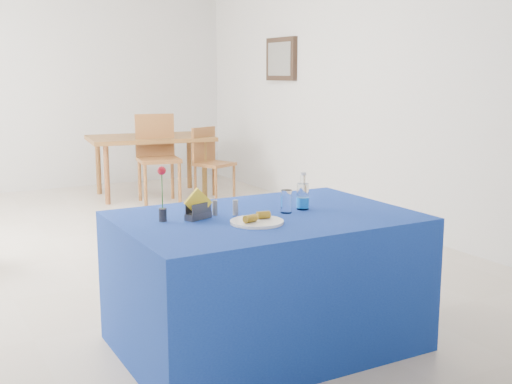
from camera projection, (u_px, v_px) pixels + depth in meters
The scene contains 16 objects.
floor at pixel (133, 251), 5.60m from camera, with size 7.00×7.00×0.00m, color beige.
room_shell at pixel (126, 46), 5.28m from camera, with size 7.00×7.00×7.00m.
picture_frame at pixel (281, 59), 7.84m from camera, with size 0.06×0.64×0.52m, color black.
picture_art at pixel (280, 59), 7.83m from camera, with size 0.02×0.52×0.40m, color #998C66.
plate at pixel (257, 222), 3.35m from camera, with size 0.28×0.28×0.01m, color white.
drinking_glass at pixel (286, 201), 3.59m from camera, with size 0.06×0.06×0.13m, color white.
salt_shaker at pixel (235, 208), 3.54m from camera, with size 0.03×0.03×0.09m, color gray.
pepper_shaker at pixel (215, 208), 3.53m from camera, with size 0.03×0.03×0.09m, color slate.
blue_table at pixel (265, 280), 3.62m from camera, with size 1.60×1.10×0.76m.
water_bottle at pixel (303, 197), 3.68m from camera, with size 0.07×0.07×0.21m.
napkin_holder at pixel (198, 210), 3.44m from camera, with size 0.16×0.11×0.17m.
rose_vase at pixel (162, 196), 3.37m from camera, with size 0.05×0.05×0.29m.
oak_table at pixel (150, 142), 8.02m from camera, with size 1.60×1.14×0.76m.
chair_bg_left at pixel (157, 152), 7.67m from camera, with size 0.54×0.54×1.05m.
chair_bg_right at pixel (210, 158), 7.87m from camera, with size 0.51×0.51×0.88m.
banana_pieces at pixel (257, 217), 3.35m from camera, with size 0.18×0.10×0.04m.
Camera 1 is at (-1.68, -5.26, 1.54)m, focal length 45.00 mm.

